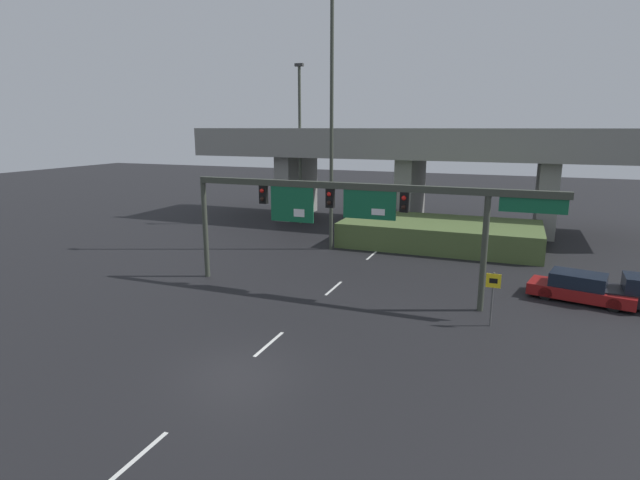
# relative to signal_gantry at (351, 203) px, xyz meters

# --- Properties ---
(ground_plane) EXTENTS (160.00, 160.00, 0.00)m
(ground_plane) POSITION_rel_signal_gantry_xyz_m (-1.07, -9.19, -4.64)
(ground_plane) COLOR black
(lane_markings) EXTENTS (0.14, 39.47, 0.01)m
(lane_markings) POSITION_rel_signal_gantry_xyz_m (-1.07, 4.32, -4.64)
(lane_markings) COLOR silver
(lane_markings) RESTS_ON ground
(signal_gantry) EXTENTS (18.27, 0.44, 5.64)m
(signal_gantry) POSITION_rel_signal_gantry_xyz_m (0.00, 0.00, 0.00)
(signal_gantry) COLOR #383D33
(signal_gantry) RESTS_ON ground
(speed_limit_sign) EXTENTS (0.60, 0.11, 2.37)m
(speed_limit_sign) POSITION_rel_signal_gantry_xyz_m (6.86, -1.76, -3.09)
(speed_limit_sign) COLOR #4C4C4C
(speed_limit_sign) RESTS_ON ground
(highway_light_pole_near) EXTENTS (0.70, 0.36, 18.13)m
(highway_light_pole_near) POSITION_rel_signal_gantry_xyz_m (-4.18, 8.65, 4.80)
(highway_light_pole_near) COLOR #383D33
(highway_light_pole_near) RESTS_ON ground
(highway_light_pole_far) EXTENTS (0.70, 0.36, 13.36)m
(highway_light_pole_far) POSITION_rel_signal_gantry_xyz_m (-9.86, 16.39, 2.41)
(highway_light_pole_far) COLOR #383D33
(highway_light_pole_far) RESTS_ON ground
(overpass_bridge) EXTENTS (38.07, 8.52, 8.18)m
(overpass_bridge) POSITION_rel_signal_gantry_xyz_m (-1.07, 20.11, 1.01)
(overpass_bridge) COLOR gray
(overpass_bridge) RESTS_ON ground
(grass_embankment) EXTENTS (13.53, 6.78, 1.73)m
(grass_embankment) POSITION_rel_signal_gantry_xyz_m (2.66, 12.51, -3.78)
(grass_embankment) COLOR #4C6033
(grass_embankment) RESTS_ON ground
(parked_sedan_near_right) EXTENTS (4.98, 2.79, 1.36)m
(parked_sedan_near_right) POSITION_rel_signal_gantry_xyz_m (10.73, 3.21, -4.01)
(parked_sedan_near_right) COLOR maroon
(parked_sedan_near_right) RESTS_ON ground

